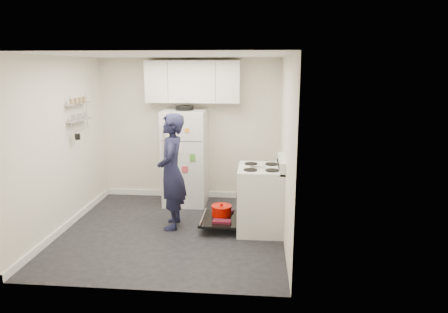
# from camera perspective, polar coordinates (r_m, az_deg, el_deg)

# --- Properties ---
(room) EXTENTS (3.21, 3.21, 2.51)m
(room) POSITION_cam_1_polar(r_m,az_deg,el_deg) (5.67, -7.88, 0.97)
(room) COLOR black
(room) RESTS_ON ground
(electric_range) EXTENTS (0.66, 0.76, 1.10)m
(electric_range) POSITION_cam_1_polar(r_m,az_deg,el_deg) (5.84, 5.13, -6.12)
(electric_range) COLOR silver
(electric_range) RESTS_ON ground
(open_oven_door) EXTENTS (0.55, 0.70, 0.23)m
(open_oven_door) POSITION_cam_1_polar(r_m,az_deg,el_deg) (6.01, -0.50, -8.32)
(open_oven_door) COLOR black
(open_oven_door) RESTS_ON ground
(refrigerator) EXTENTS (0.72, 0.74, 1.70)m
(refrigerator) POSITION_cam_1_polar(r_m,az_deg,el_deg) (6.92, -5.51, -0.07)
(refrigerator) COLOR silver
(refrigerator) RESTS_ON ground
(upper_cabinets) EXTENTS (1.60, 0.33, 0.70)m
(upper_cabinets) POSITION_cam_1_polar(r_m,az_deg,el_deg) (6.91, -4.44, 10.62)
(upper_cabinets) COLOR silver
(upper_cabinets) RESTS_ON room
(wall_shelf_rack) EXTENTS (0.14, 0.60, 0.61)m
(wall_shelf_rack) POSITION_cam_1_polar(r_m,az_deg,el_deg) (6.52, -20.04, 6.02)
(wall_shelf_rack) COLOR #B2B2B7
(wall_shelf_rack) RESTS_ON room
(person) EXTENTS (0.46, 0.66, 1.70)m
(person) POSITION_cam_1_polar(r_m,az_deg,el_deg) (5.88, -7.49, -2.16)
(person) COLOR #171934
(person) RESTS_ON ground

